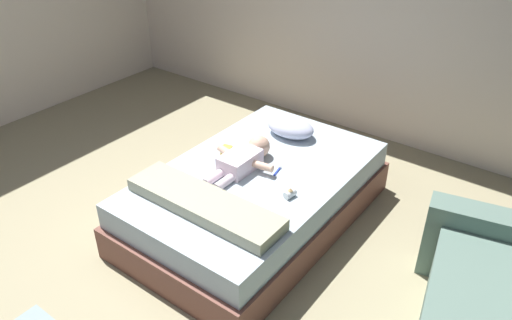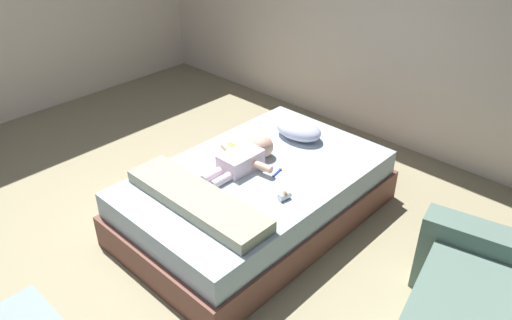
{
  "view_description": "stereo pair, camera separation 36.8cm",
  "coord_description": "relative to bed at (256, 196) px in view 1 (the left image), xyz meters",
  "views": [
    {
      "loc": [
        2.13,
        -1.45,
        2.48
      ],
      "look_at": [
        0.25,
        1.07,
        0.56
      ],
      "focal_mm": 34.57,
      "sensor_mm": 36.0,
      "label": 1
    },
    {
      "loc": [
        2.41,
        -1.21,
        2.48
      ],
      "look_at": [
        0.25,
        1.07,
        0.56
      ],
      "focal_mm": 34.57,
      "sensor_mm": 36.0,
      "label": 2
    }
  ],
  "objects": [
    {
      "name": "toothbrush",
      "position": [
        0.13,
        0.1,
        0.24
      ],
      "size": [
        0.04,
        0.13,
        0.02
      ],
      "color": "blue",
      "rests_on": "bed"
    },
    {
      "name": "blanket",
      "position": [
        0.0,
        -0.59,
        0.28
      ],
      "size": [
        1.17,
        0.31,
        0.09
      ],
      "color": "#A5A588",
      "rests_on": "bed"
    },
    {
      "name": "baby",
      "position": [
        -0.12,
        0.01,
        0.31
      ],
      "size": [
        0.53,
        0.67,
        0.18
      ],
      "color": "white",
      "rests_on": "bed"
    },
    {
      "name": "toy_block",
      "position": [
        -0.34,
        0.06,
        0.27
      ],
      "size": [
        0.09,
        0.09,
        0.07
      ],
      "color": "gold",
      "rests_on": "bed"
    },
    {
      "name": "bed",
      "position": [
        0.0,
        0.0,
        0.0
      ],
      "size": [
        1.3,
        2.08,
        0.46
      ],
      "color": "brown",
      "rests_on": "ground_plane"
    },
    {
      "name": "ground_plane",
      "position": [
        -0.25,
        -1.07,
        -0.23
      ],
      "size": [
        8.0,
        8.0,
        0.0
      ],
      "primitive_type": "plane",
      "color": "#9B916E"
    },
    {
      "name": "baby_bottle",
      "position": [
        0.39,
        -0.13,
        0.27
      ],
      "size": [
        0.07,
        0.1,
        0.08
      ],
      "color": "white",
      "rests_on": "bed"
    },
    {
      "name": "pillow",
      "position": [
        -0.11,
        0.63,
        0.31
      ],
      "size": [
        0.43,
        0.28,
        0.16
      ],
      "color": "silver",
      "rests_on": "bed"
    }
  ]
}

